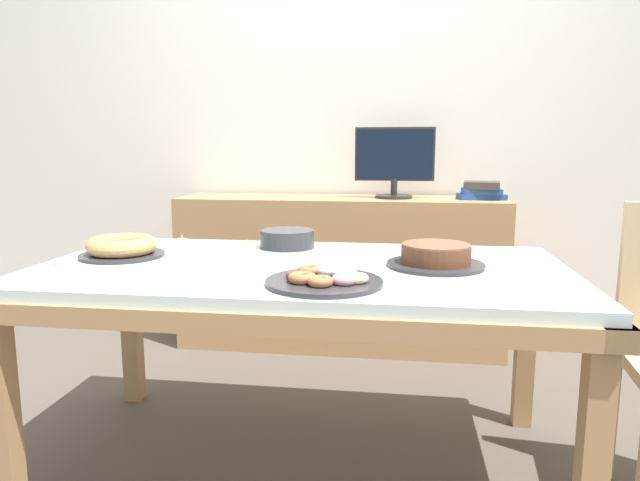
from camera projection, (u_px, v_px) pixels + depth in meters
name	position (u px, v px, depth m)	size (l,w,h in m)	color
ground_plane	(302.00, 463.00, 2.03)	(12.00, 12.00, 0.00)	#564C44
wall_back	(347.00, 114.00, 3.34)	(8.00, 0.10, 2.60)	white
dining_table	(301.00, 288.00, 1.92)	(1.78, 0.95, 0.72)	silver
sideboard	(340.00, 272.00, 3.19)	(1.77, 0.44, 0.84)	tan
computer_monitor	(394.00, 163.00, 3.05)	(0.42, 0.20, 0.38)	#262628
book_stack	(481.00, 191.00, 3.01)	(0.25, 0.20, 0.09)	#23478C
cake_chocolate_round	(436.00, 257.00, 1.87)	(0.32, 0.32, 0.08)	#333338
cake_golden_bundt	(122.00, 247.00, 2.04)	(0.30, 0.30, 0.07)	#333338
pastry_platter	(325.00, 279.00, 1.63)	(0.34, 0.34, 0.04)	#333338
plate_stack	(287.00, 239.00, 2.22)	(0.21, 0.21, 0.07)	#333338
tealight_left_edge	(55.00, 268.00, 1.80)	(0.04, 0.04, 0.04)	silver
tealight_centre	(182.00, 240.00, 2.34)	(0.04, 0.04, 0.04)	silver
tealight_near_cakes	(247.00, 245.00, 2.22)	(0.04, 0.04, 0.04)	silver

